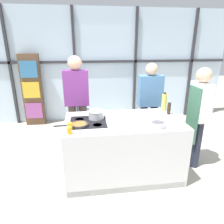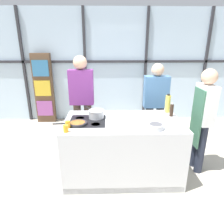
{
  "view_description": "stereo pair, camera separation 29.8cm",
  "coord_description": "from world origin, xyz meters",
  "px_view_note": "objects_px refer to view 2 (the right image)",
  "views": [
    {
      "loc": [
        -0.53,
        -2.69,
        1.99
      ],
      "look_at": [
        -0.15,
        0.1,
        1.01
      ],
      "focal_mm": 32.0,
      "sensor_mm": 36.0,
      "label": 1
    },
    {
      "loc": [
        -0.23,
        -2.71,
        1.99
      ],
      "look_at": [
        -0.15,
        0.1,
        1.01
      ],
      "focal_mm": 32.0,
      "sensor_mm": 36.0,
      "label": 2
    }
  ],
  "objects_px": {
    "mixing_bowl": "(156,126)",
    "pepper_grinder": "(172,110)",
    "spectator_center_left": "(155,102)",
    "chef": "(203,115)",
    "oil_bottle": "(168,104)",
    "white_plate": "(153,121)",
    "spectator_far_left": "(82,97)",
    "juice_glass_far": "(68,124)",
    "juice_glass_near": "(66,129)",
    "saucepan": "(96,114)",
    "frying_pan": "(77,123)"
  },
  "relations": [
    {
      "from": "spectator_center_left",
      "to": "mixing_bowl",
      "type": "xyz_separation_m",
      "value": [
        -0.29,
        -1.24,
        0.02
      ]
    },
    {
      "from": "spectator_far_left",
      "to": "pepper_grinder",
      "type": "bearing_deg",
      "value": 152.48
    },
    {
      "from": "white_plate",
      "to": "spectator_far_left",
      "type": "bearing_deg",
      "value": 138.9
    },
    {
      "from": "spectator_far_left",
      "to": "juice_glass_far",
      "type": "bearing_deg",
      "value": 87.27
    },
    {
      "from": "frying_pan",
      "to": "oil_bottle",
      "type": "height_order",
      "value": "oil_bottle"
    },
    {
      "from": "chef",
      "to": "juice_glass_near",
      "type": "height_order",
      "value": "chef"
    },
    {
      "from": "chef",
      "to": "juice_glass_far",
      "type": "xyz_separation_m",
      "value": [
        -1.99,
        -0.33,
        0.01
      ]
    },
    {
      "from": "juice_glass_far",
      "to": "juice_glass_near",
      "type": "bearing_deg",
      "value": -90.0
    },
    {
      "from": "mixing_bowl",
      "to": "juice_glass_near",
      "type": "distance_m",
      "value": 1.17
    },
    {
      "from": "spectator_far_left",
      "to": "mixing_bowl",
      "type": "relative_size",
      "value": 8.42
    },
    {
      "from": "mixing_bowl",
      "to": "juice_glass_far",
      "type": "bearing_deg",
      "value": 176.26
    },
    {
      "from": "pepper_grinder",
      "to": "frying_pan",
      "type": "bearing_deg",
      "value": -168.35
    },
    {
      "from": "mixing_bowl",
      "to": "juice_glass_far",
      "type": "height_order",
      "value": "juice_glass_far"
    },
    {
      "from": "saucepan",
      "to": "chef",
      "type": "bearing_deg",
      "value": -1.01
    },
    {
      "from": "spectator_center_left",
      "to": "pepper_grinder",
      "type": "height_order",
      "value": "spectator_center_left"
    },
    {
      "from": "chef",
      "to": "spectator_far_left",
      "type": "distance_m",
      "value": 2.1
    },
    {
      "from": "juice_glass_near",
      "to": "saucepan",
      "type": "bearing_deg",
      "value": 54.1
    },
    {
      "from": "oil_bottle",
      "to": "saucepan",
      "type": "bearing_deg",
      "value": -168.87
    },
    {
      "from": "oil_bottle",
      "to": "juice_glass_far",
      "type": "relative_size",
      "value": 3.26
    },
    {
      "from": "frying_pan",
      "to": "juice_glass_far",
      "type": "bearing_deg",
      "value": -134.18
    },
    {
      "from": "saucepan",
      "to": "spectator_far_left",
      "type": "bearing_deg",
      "value": 110.98
    },
    {
      "from": "white_plate",
      "to": "juice_glass_near",
      "type": "xyz_separation_m",
      "value": [
        -1.19,
        -0.31,
        0.04
      ]
    },
    {
      "from": "pepper_grinder",
      "to": "mixing_bowl",
      "type": "bearing_deg",
      "value": -126.61
    },
    {
      "from": "chef",
      "to": "oil_bottle",
      "type": "height_order",
      "value": "chef"
    },
    {
      "from": "pepper_grinder",
      "to": "juice_glass_near",
      "type": "distance_m",
      "value": 1.62
    },
    {
      "from": "chef",
      "to": "spectator_far_left",
      "type": "height_order",
      "value": "spectator_far_left"
    },
    {
      "from": "chef",
      "to": "mixing_bowl",
      "type": "relative_size",
      "value": 7.77
    },
    {
      "from": "pepper_grinder",
      "to": "juice_glass_far",
      "type": "distance_m",
      "value": 1.57
    },
    {
      "from": "white_plate",
      "to": "juice_glass_near",
      "type": "distance_m",
      "value": 1.23
    },
    {
      "from": "mixing_bowl",
      "to": "white_plate",
      "type": "bearing_deg",
      "value": 84.09
    },
    {
      "from": "juice_glass_near",
      "to": "spectator_far_left",
      "type": "bearing_deg",
      "value": 87.57
    },
    {
      "from": "chef",
      "to": "white_plate",
      "type": "xyz_separation_m",
      "value": [
        -0.79,
        -0.16,
        -0.03
      ]
    },
    {
      "from": "spectator_far_left",
      "to": "pepper_grinder",
      "type": "relative_size",
      "value": 8.1
    },
    {
      "from": "juice_glass_far",
      "to": "oil_bottle",
      "type": "bearing_deg",
      "value": 21.25
    },
    {
      "from": "saucepan",
      "to": "oil_bottle",
      "type": "relative_size",
      "value": 1.24
    },
    {
      "from": "oil_bottle",
      "to": "pepper_grinder",
      "type": "xyz_separation_m",
      "value": [
        0.01,
        -0.19,
        -0.05
      ]
    },
    {
      "from": "oil_bottle",
      "to": "juice_glass_near",
      "type": "relative_size",
      "value": 3.26
    },
    {
      "from": "chef",
      "to": "saucepan",
      "type": "relative_size",
      "value": 4.29
    },
    {
      "from": "spectator_center_left",
      "to": "mixing_bowl",
      "type": "relative_size",
      "value": 7.75
    },
    {
      "from": "white_plate",
      "to": "spectator_center_left",
      "type": "bearing_deg",
      "value": 75.14
    },
    {
      "from": "saucepan",
      "to": "spectator_center_left",
      "type": "bearing_deg",
      "value": 36.31
    },
    {
      "from": "chef",
      "to": "saucepan",
      "type": "distance_m",
      "value": 1.62
    },
    {
      "from": "chef",
      "to": "juice_glass_far",
      "type": "bearing_deg",
      "value": 99.52
    },
    {
      "from": "spectator_far_left",
      "to": "spectator_center_left",
      "type": "distance_m",
      "value": 1.4
    },
    {
      "from": "chef",
      "to": "frying_pan",
      "type": "bearing_deg",
      "value": 96.8
    },
    {
      "from": "spectator_center_left",
      "to": "pepper_grinder",
      "type": "bearing_deg",
      "value": 94.9
    },
    {
      "from": "mixing_bowl",
      "to": "pepper_grinder",
      "type": "height_order",
      "value": "pepper_grinder"
    },
    {
      "from": "white_plate",
      "to": "pepper_grinder",
      "type": "xyz_separation_m",
      "value": [
        0.33,
        0.23,
        0.09
      ]
    },
    {
      "from": "mixing_bowl",
      "to": "juice_glass_near",
      "type": "xyz_separation_m",
      "value": [
        -1.17,
        -0.06,
        0.01
      ]
    },
    {
      "from": "white_plate",
      "to": "oil_bottle",
      "type": "height_order",
      "value": "oil_bottle"
    }
  ]
}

